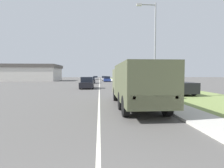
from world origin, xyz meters
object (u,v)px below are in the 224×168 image
at_px(lamp_post, 153,42).
at_px(car_third_ahead, 107,79).
at_px(car_nearest_ahead, 87,83).
at_px(military_truck, 136,83).
at_px(car_fourth_ahead, 104,78).
at_px(car_farthest_ahead, 95,78).
at_px(pickup_truck, 175,85).
at_px(car_second_ahead, 91,80).

bearing_deg(lamp_post, car_third_ahead, 94.00).
relative_size(car_nearest_ahead, lamp_post, 0.54).
xyz_separation_m(military_truck, car_nearest_ahead, (-4.04, 14.74, -0.76)).
distance_m(car_nearest_ahead, car_fourth_ahead, 34.15).
xyz_separation_m(car_farthest_ahead, pickup_truck, (9.57, -53.02, 0.23)).
bearing_deg(car_nearest_ahead, car_second_ahead, 90.42).
height_order(military_truck, car_fourth_ahead, military_truck).
relative_size(car_second_ahead, car_farthest_ahead, 1.12).
distance_m(car_nearest_ahead, lamp_post, 13.02).
bearing_deg(car_nearest_ahead, lamp_post, -59.31).
distance_m(car_nearest_ahead, car_second_ahead, 15.16).
relative_size(car_third_ahead, lamp_post, 0.58).
relative_size(car_third_ahead, pickup_truck, 0.89).
bearing_deg(car_fourth_ahead, lamp_post, -86.32).
bearing_deg(military_truck, car_nearest_ahead, 105.33).
bearing_deg(car_nearest_ahead, military_truck, -74.67).
bearing_deg(military_truck, car_second_ahead, 97.91).
bearing_deg(pickup_truck, military_truck, -128.59).
relative_size(military_truck, car_farthest_ahead, 1.95).
distance_m(military_truck, car_third_ahead, 38.68).
height_order(car_third_ahead, lamp_post, lamp_post).
bearing_deg(car_farthest_ahead, car_third_ahead, -80.11).
distance_m(car_third_ahead, pickup_truck, 32.08).
relative_size(car_third_ahead, car_farthest_ahead, 1.15).
distance_m(car_second_ahead, car_fourth_ahead, 19.16).
xyz_separation_m(car_second_ahead, car_farthest_ahead, (0.27, 30.24, -0.03)).
bearing_deg(car_farthest_ahead, lamp_post, -83.73).
bearing_deg(car_third_ahead, car_farthest_ahead, 99.89).
bearing_deg(car_fourth_ahead, car_farthest_ahead, 106.05).
bearing_deg(military_truck, car_fourth_ahead, 90.70).
distance_m(pickup_truck, lamp_post, 5.99).
bearing_deg(lamp_post, car_second_ahead, 103.99).
xyz_separation_m(car_nearest_ahead, car_second_ahead, (-0.11, 15.16, -0.07)).
xyz_separation_m(car_second_ahead, lamp_post, (6.43, -25.80, 4.09)).
xyz_separation_m(military_truck, lamp_post, (2.28, 4.10, 3.26)).
height_order(car_second_ahead, lamp_post, lamp_post).
height_order(car_fourth_ahead, pickup_truck, pickup_truck).
height_order(car_third_ahead, pickup_truck, pickup_truck).
height_order(car_second_ahead, pickup_truck, pickup_truck).
xyz_separation_m(military_truck, pickup_truck, (5.69, 7.13, -0.63)).
bearing_deg(car_second_ahead, car_farthest_ahead, 89.49).
xyz_separation_m(car_nearest_ahead, car_third_ahead, (3.90, 23.93, -0.05)).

